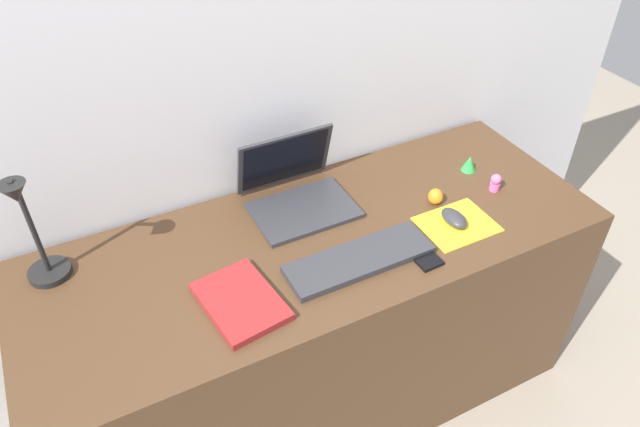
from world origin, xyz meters
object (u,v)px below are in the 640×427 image
object	(u,v)px
toy_figurine_pink	(496,182)
keyboard	(359,259)
desk_lamp	(33,234)
toy_figurine_green	(469,163)
laptop	(295,187)
toy_figurine_orange	(436,196)
notebook_pad	(241,301)
cell_phone	(421,253)
mouse	(454,218)

from	to	relation	value
toy_figurine_pink	keyboard	bearing A→B (deg)	-170.65
desk_lamp	toy_figurine_green	distance (m)	1.29
laptop	desk_lamp	xyz separation A→B (m)	(-0.71, -0.02, 0.11)
desk_lamp	toy_figurine_orange	bearing A→B (deg)	-9.52
toy_figurine_orange	toy_figurine_green	distance (m)	0.22
toy_figurine_orange	toy_figurine_pink	xyz separation A→B (m)	(0.20, -0.03, 0.00)
notebook_pad	toy_figurine_green	world-z (taller)	toy_figurine_green
notebook_pad	toy_figurine_orange	distance (m)	0.68
keyboard	toy_figurine_pink	distance (m)	0.55
cell_phone	toy_figurine_pink	size ratio (longest dim) A/B	2.26
toy_figurine_orange	toy_figurine_green	bearing A→B (deg)	24.93
desk_lamp	toy_figurine_green	bearing A→B (deg)	-3.94
mouse	cell_phone	bearing A→B (deg)	-157.73
desk_lamp	notebook_pad	distance (m)	0.53
keyboard	toy_figurine_orange	distance (m)	0.35
desk_lamp	toy_figurine_orange	distance (m)	1.11
notebook_pad	toy_figurine_orange	size ratio (longest dim) A/B	4.80
cell_phone	notebook_pad	size ratio (longest dim) A/B	0.53
cell_phone	keyboard	bearing A→B (deg)	160.26
laptop	cell_phone	size ratio (longest dim) A/B	2.34
toy_figurine_orange	toy_figurine_green	size ratio (longest dim) A/B	0.96
keyboard	cell_phone	xyz separation A→B (m)	(0.16, -0.05, -0.01)
keyboard	desk_lamp	world-z (taller)	desk_lamp
mouse	cell_phone	size ratio (longest dim) A/B	0.75
laptop	toy_figurine_orange	world-z (taller)	laptop
cell_phone	toy_figurine_orange	world-z (taller)	toy_figurine_orange
cell_phone	toy_figurine_pink	bearing A→B (deg)	18.58
cell_phone	desk_lamp	bearing A→B (deg)	156.88
laptop	cell_phone	xyz separation A→B (m)	(0.20, -0.37, -0.05)
toy_figurine_green	keyboard	bearing A→B (deg)	-158.39
mouse	toy_figurine_green	distance (m)	0.29
toy_figurine_pink	cell_phone	bearing A→B (deg)	-159.41
keyboard	toy_figurine_pink	size ratio (longest dim) A/B	7.22
laptop	notebook_pad	distance (m)	0.44
toy_figurine_pink	laptop	bearing A→B (deg)	158.28
laptop	toy_figurine_pink	size ratio (longest dim) A/B	5.29
desk_lamp	toy_figurine_green	xyz separation A→B (m)	(1.28, -0.09, -0.14)
keyboard	notebook_pad	xyz separation A→B (m)	(-0.34, 0.00, 0.00)
mouse	notebook_pad	world-z (taller)	mouse
laptop	mouse	world-z (taller)	laptop
desk_lamp	notebook_pad	size ratio (longest dim) A/B	1.48
laptop	toy_figurine_pink	xyz separation A→B (m)	(0.58, -0.23, -0.02)
keyboard	toy_figurine_orange	bearing A→B (deg)	19.54
cell_phone	toy_figurine_green	bearing A→B (deg)	33.43
notebook_pad	toy_figurine_pink	xyz separation A→B (m)	(0.88, 0.08, 0.02)
desk_lamp	laptop	bearing A→B (deg)	1.52
mouse	toy_figurine_green	size ratio (longest dim) A/B	1.84
toy_figurine_orange	laptop	bearing A→B (deg)	151.74
laptop	mouse	distance (m)	0.48
notebook_pad	toy_figurine_green	xyz separation A→B (m)	(0.87, 0.21, 0.02)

